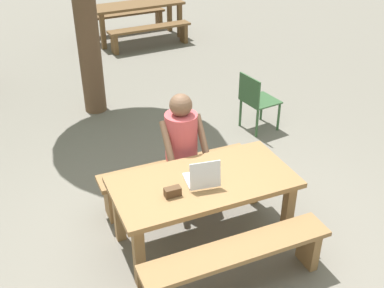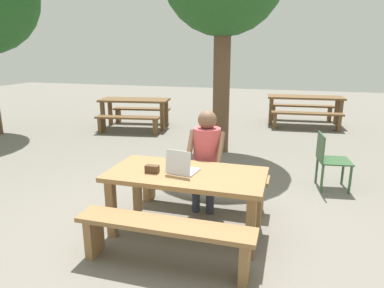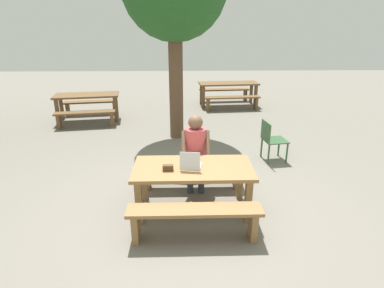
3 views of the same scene
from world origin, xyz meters
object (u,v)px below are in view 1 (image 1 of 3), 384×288
object	(u,v)px
picnic_table_front	(203,189)
person_seated	(182,141)
plastic_chair	(256,100)
laptop	(202,178)
small_pouch	(173,192)
picnic_table_mid	(137,9)

from	to	relation	value
picnic_table_front	person_seated	xyz separation A→B (m)	(0.06, 0.66, 0.16)
person_seated	plastic_chair	size ratio (longest dim) A/B	1.55
picnic_table_front	laptop	size ratio (longest dim) A/B	5.13
laptop	person_seated	xyz separation A→B (m)	(0.09, 0.71, -0.01)
picnic_table_front	small_pouch	distance (m)	0.39
picnic_table_front	laptop	bearing A→B (deg)	-125.91
picnic_table_front	picnic_table_mid	world-z (taller)	picnic_table_mid
person_seated	picnic_table_mid	world-z (taller)	person_seated
plastic_chair	picnic_table_mid	size ratio (longest dim) A/B	0.41
picnic_table_front	laptop	world-z (taller)	laptop
laptop	person_seated	world-z (taller)	person_seated
picnic_table_front	person_seated	distance (m)	0.68
small_pouch	plastic_chair	bearing A→B (deg)	43.94
laptop	picnic_table_mid	bearing A→B (deg)	-94.34
small_pouch	person_seated	bearing A→B (deg)	62.06
plastic_chair	picnic_table_mid	bearing A→B (deg)	-4.72
plastic_chair	picnic_table_front	bearing A→B (deg)	130.08
person_seated	laptop	bearing A→B (deg)	-97.64
laptop	small_pouch	bearing A→B (deg)	19.39
picnic_table_front	plastic_chair	world-z (taller)	plastic_chair
laptop	plastic_chair	xyz separation A→B (m)	(1.65, 1.83, -0.32)
laptop	person_seated	distance (m)	0.71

